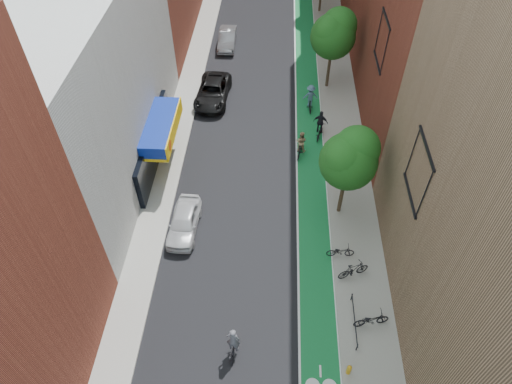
# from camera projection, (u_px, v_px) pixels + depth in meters

# --- Properties ---
(ground) EXTENTS (160.00, 160.00, 0.00)m
(ground) POSITION_uv_depth(u_px,v_px,m) (239.00, 361.00, 22.40)
(ground) COLOR black
(ground) RESTS_ON ground
(bike_lane) EXTENTS (2.00, 68.00, 0.01)m
(bike_lane) POSITION_uv_depth(u_px,v_px,m) (307.00, 74.00, 40.07)
(bike_lane) COLOR #12692B
(bike_lane) RESTS_ON ground
(sidewalk_left) EXTENTS (2.00, 68.00, 0.15)m
(sidewalk_left) POSITION_uv_depth(u_px,v_px,m) (194.00, 70.00, 40.37)
(sidewalk_left) COLOR gray
(sidewalk_left) RESTS_ON ground
(sidewalk_right) EXTENTS (3.00, 68.00, 0.15)m
(sidewalk_right) POSITION_uv_depth(u_px,v_px,m) (335.00, 74.00, 39.93)
(sidewalk_right) COLOR gray
(sidewalk_right) RESTS_ON ground
(building_left_white) EXTENTS (8.00, 20.00, 12.00)m
(building_left_white) POSITION_uv_depth(u_px,v_px,m) (75.00, 88.00, 28.01)
(building_left_white) COLOR silver
(building_left_white) RESTS_ON ground
(tree_near) EXTENTS (3.40, 3.36, 6.42)m
(tree_near) POSITION_uv_depth(u_px,v_px,m) (350.00, 158.00, 25.68)
(tree_near) COLOR #332619
(tree_near) RESTS_ON ground
(tree_mid) EXTENTS (3.55, 3.53, 6.74)m
(tree_mid) POSITION_uv_depth(u_px,v_px,m) (334.00, 33.00, 35.10)
(tree_mid) COLOR #332619
(tree_mid) RESTS_ON ground
(parked_car_white) EXTENTS (1.82, 4.20, 1.41)m
(parked_car_white) POSITION_uv_depth(u_px,v_px,m) (184.00, 222.00, 27.57)
(parked_car_white) COLOR silver
(parked_car_white) RESTS_ON ground
(parked_car_black) EXTENTS (2.75, 5.50, 1.50)m
(parked_car_black) POSITION_uv_depth(u_px,v_px,m) (213.00, 92.00, 36.87)
(parked_car_black) COLOR black
(parked_car_black) RESTS_ON ground
(parked_car_silver) EXTENTS (1.55, 4.38, 1.44)m
(parked_car_silver) POSITION_uv_depth(u_px,v_px,m) (227.00, 39.00, 42.88)
(parked_car_silver) COLOR gray
(parked_car_silver) RESTS_ON ground
(cyclist_lead) EXTENTS (0.70, 1.57, 2.16)m
(cyclist_lead) POSITION_uv_depth(u_px,v_px,m) (233.00, 345.00, 22.14)
(cyclist_lead) COLOR black
(cyclist_lead) RESTS_ON ground
(cyclist_lane_near) EXTENTS (0.91, 1.85, 1.97)m
(cyclist_lane_near) POSITION_uv_depth(u_px,v_px,m) (301.00, 146.00, 32.20)
(cyclist_lane_near) COLOR black
(cyclist_lane_near) RESTS_ON ground
(cyclist_lane_mid) EXTENTS (1.16, 1.84, 2.20)m
(cyclist_lane_mid) POSITION_uv_depth(u_px,v_px,m) (320.00, 127.00, 33.59)
(cyclist_lane_mid) COLOR black
(cyclist_lane_mid) RESTS_ON ground
(cyclist_lane_far) EXTENTS (1.24, 1.71, 2.18)m
(cyclist_lane_far) POSITION_uv_depth(u_px,v_px,m) (310.00, 99.00, 35.77)
(cyclist_lane_far) COLOR black
(cyclist_lane_far) RESTS_ON ground
(parked_bike_near) EXTENTS (1.98, 1.05, 0.99)m
(parked_bike_near) POSITION_uv_depth(u_px,v_px,m) (371.00, 320.00, 23.22)
(parked_bike_near) COLOR black
(parked_bike_near) RESTS_ON sidewalk_right
(parked_bike_mid) EXTENTS (1.92, 1.19, 1.12)m
(parked_bike_mid) POSITION_uv_depth(u_px,v_px,m) (353.00, 270.00, 25.20)
(parked_bike_mid) COLOR black
(parked_bike_mid) RESTS_ON sidewalk_right
(parked_bike_far) EXTENTS (1.64, 0.67, 0.85)m
(parked_bike_far) POSITION_uv_depth(u_px,v_px,m) (340.00, 251.00, 26.23)
(parked_bike_far) COLOR black
(parked_bike_far) RESTS_ON sidewalk_right
(fire_hydrant) EXTENTS (0.23, 0.23, 0.67)m
(fire_hydrant) POSITION_uv_depth(u_px,v_px,m) (349.00, 369.00, 21.60)
(fire_hydrant) COLOR gold
(fire_hydrant) RESTS_ON sidewalk_right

